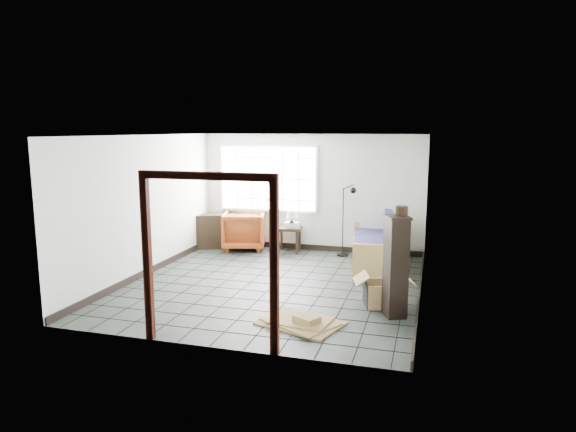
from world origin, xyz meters
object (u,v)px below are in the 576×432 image
(futon_sofa, at_px, (379,248))
(armchair, at_px, (244,229))
(tall_shelf, at_px, (396,266))
(side_table, at_px, (289,231))

(futon_sofa, distance_m, armchair, 3.18)
(armchair, relative_size, tall_shelf, 0.63)
(side_table, bearing_deg, tall_shelf, -52.86)
(tall_shelf, bearing_deg, side_table, 104.03)
(armchair, bearing_deg, tall_shelf, 121.73)
(futon_sofa, bearing_deg, tall_shelf, -87.08)
(futon_sofa, xyz_separation_m, side_table, (-2.04, 0.66, 0.10))
(armchair, relative_size, side_table, 1.63)
(armchair, distance_m, tall_shelf, 4.97)
(side_table, xyz_separation_m, tall_shelf, (2.56, -3.38, 0.29))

